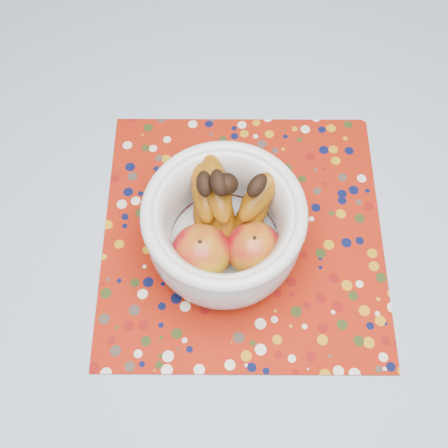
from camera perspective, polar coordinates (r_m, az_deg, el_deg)
name	(u,v)px	position (r m, az deg, el deg)	size (l,w,h in m)	color
table	(253,291)	(0.87, 3.13, -7.25)	(1.20, 1.20, 0.75)	brown
tablecloth	(255,274)	(0.79, 3.42, -5.43)	(1.32, 1.32, 0.01)	#6182A2
placemat	(243,233)	(0.81, 2.06, -0.97)	(0.43, 0.43, 0.00)	maroon
fruit_bowl	(226,224)	(0.73, 0.26, 0.04)	(0.23, 0.22, 0.17)	silver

